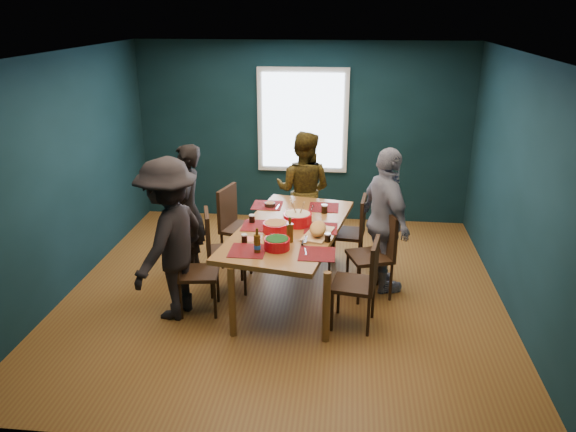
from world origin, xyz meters
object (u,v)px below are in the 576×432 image
object	(u,v)px
bowl_herbs	(277,243)
bowl_dumpling	(298,218)
chair_left_near	(190,266)
chair_right_mid	(378,248)
chair_left_mid	(218,245)
chair_right_far	(354,227)
person_near_left	(170,240)
bowl_salad	(276,227)
dining_table	(289,233)
person_back	(303,190)
cutting_board	(318,230)
person_far_left	(188,210)
chair_right_near	(363,277)
chair_left_far	(236,220)
person_right	(386,221)

from	to	relation	value
bowl_herbs	bowl_dumpling	bearing A→B (deg)	78.37
chair_left_near	chair_right_mid	bearing A→B (deg)	8.83
chair_left_mid	chair_right_far	size ratio (longest dim) A/B	1.04
chair_right_far	chair_left_near	bearing A→B (deg)	-137.62
person_near_left	bowl_salad	bearing A→B (deg)	128.97
dining_table	chair_right_far	xyz separation A→B (m)	(0.74, 0.74, -0.19)
person_back	cutting_board	world-z (taller)	person_back
chair_right_mid	person_far_left	world-z (taller)	person_far_left
chair_right_near	person_far_left	size ratio (longest dim) A/B	0.59
dining_table	chair_right_near	bearing A→B (deg)	-28.19
person_back	dining_table	bearing A→B (deg)	100.39
bowl_dumpling	bowl_herbs	world-z (taller)	bowl_dumpling
chair_left_near	chair_right_mid	distance (m)	2.11
bowl_dumpling	cutting_board	size ratio (longest dim) A/B	0.52
chair_left_far	chair_right_far	xyz separation A→B (m)	(1.50, 0.05, -0.05)
chair_right_near	bowl_herbs	size ratio (longest dim) A/B	3.59
chair_right_mid	person_back	size ratio (longest dim) A/B	0.61
bowl_dumpling	bowl_herbs	bearing A→B (deg)	-101.63
person_near_left	chair_right_near	bearing A→B (deg)	104.14
chair_left_near	cutting_board	bearing A→B (deg)	6.74
chair_left_mid	person_far_left	xyz separation A→B (m)	(-0.47, 0.48, 0.24)
chair_right_near	bowl_dumpling	xyz separation A→B (m)	(-0.75, 0.76, 0.33)
chair_right_near	person_back	xyz separation A→B (m)	(-0.79, 2.03, 0.25)
person_far_left	bowl_salad	xyz separation A→B (m)	(1.16, -0.59, 0.06)
bowl_salad	bowl_dumpling	bearing A→B (deg)	49.76
chair_right_near	person_near_left	bearing A→B (deg)	-171.70
chair_left_far	dining_table	bearing A→B (deg)	-26.86
bowl_dumpling	bowl_salad	bearing A→B (deg)	-130.24
chair_left_mid	chair_right_near	world-z (taller)	chair_left_mid
chair_left_near	person_far_left	size ratio (longest dim) A/B	0.57
chair_left_near	chair_right_far	size ratio (longest dim) A/B	0.98
person_right	cutting_board	xyz separation A→B (m)	(-0.75, -0.40, 0.02)
chair_left_far	bowl_dumpling	bearing A→B (deg)	-19.81
chair_right_near	bowl_salad	distance (m)	1.13
chair_left_near	chair_right_far	xyz separation A→B (m)	(1.75, 1.29, 0.01)
dining_table	person_back	distance (m)	1.37
person_back	bowl_salad	xyz separation A→B (m)	(-0.18, -1.53, 0.07)
bowl_salad	bowl_herbs	bearing A→B (deg)	-80.84
chair_left_far	chair_left_near	distance (m)	1.27
chair_left_near	bowl_herbs	xyz separation A→B (m)	(0.95, -0.06, 0.33)
person_right	bowl_herbs	xyz separation A→B (m)	(-1.14, -0.82, 0.02)
chair_right_far	cutting_board	xyz separation A→B (m)	(-0.41, -0.93, 0.32)
person_far_left	chair_right_mid	bearing A→B (deg)	70.42
person_right	person_near_left	bearing A→B (deg)	86.80
person_near_left	bowl_dumpling	world-z (taller)	person_near_left
dining_table	person_right	distance (m)	1.11
chair_right_far	chair_left_mid	bearing A→B (deg)	-147.20
chair_right_far	person_far_left	distance (m)	2.07
chair_left_near	cutting_board	world-z (taller)	cutting_board
chair_left_far	chair_right_far	bearing A→B (deg)	17.17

